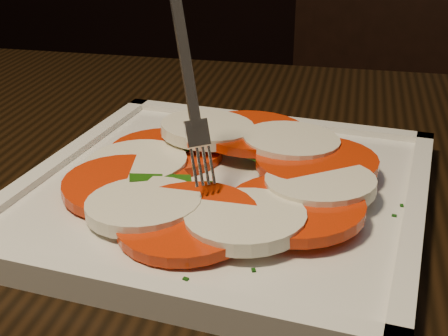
{
  "coord_description": "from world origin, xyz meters",
  "views": [
    {
      "loc": [
        0.13,
        -0.2,
        0.99
      ],
      "look_at": [
        0.04,
        0.24,
        0.78
      ],
      "focal_mm": 50.0,
      "sensor_mm": 36.0,
      "label": 1
    }
  ],
  "objects_px": {
    "table": "(233,294)",
    "chair": "(373,128)",
    "plate": "(224,193)",
    "fork": "(184,75)"
  },
  "relations": [
    {
      "from": "table",
      "to": "chair",
      "type": "relative_size",
      "value": 1.3
    },
    {
      "from": "plate",
      "to": "fork",
      "type": "xyz_separation_m",
      "value": [
        -0.03,
        -0.02,
        0.1
      ]
    },
    {
      "from": "plate",
      "to": "chair",
      "type": "bearing_deg",
      "value": 79.09
    },
    {
      "from": "table",
      "to": "plate",
      "type": "relative_size",
      "value": 3.91
    },
    {
      "from": "table",
      "to": "chair",
      "type": "height_order",
      "value": "chair"
    },
    {
      "from": "table",
      "to": "plate",
      "type": "bearing_deg",
      "value": -115.19
    },
    {
      "from": "chair",
      "to": "plate",
      "type": "bearing_deg",
      "value": -84.19
    },
    {
      "from": "chair",
      "to": "fork",
      "type": "xyz_separation_m",
      "value": [
        -0.17,
        -0.78,
        0.33
      ]
    },
    {
      "from": "chair",
      "to": "fork",
      "type": "height_order",
      "value": "fork"
    },
    {
      "from": "table",
      "to": "chair",
      "type": "xyz_separation_m",
      "value": [
        0.14,
        0.75,
        -0.12
      ]
    }
  ]
}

